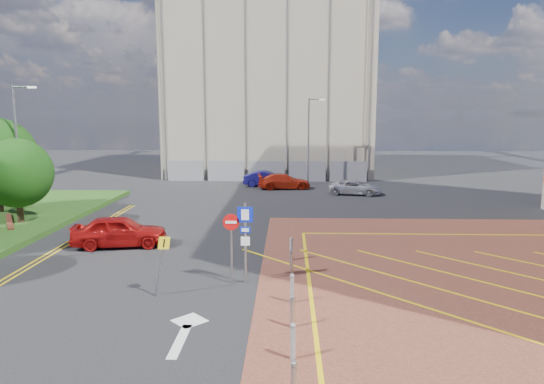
# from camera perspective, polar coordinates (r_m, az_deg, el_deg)

# --- Properties ---
(ground) EXTENTS (140.00, 140.00, 0.00)m
(ground) POSITION_cam_1_polar(r_m,az_deg,el_deg) (18.55, -4.95, -11.62)
(ground) COLOR black
(ground) RESTS_ON ground
(tree_c) EXTENTS (4.00, 4.00, 4.90)m
(tree_c) POSITION_cam_1_polar(r_m,az_deg,el_deg) (31.57, -27.80, 1.97)
(tree_c) COLOR #3D2B1C
(tree_c) RESTS_ON grass_bed
(lamp_left_far) EXTENTS (1.53, 0.16, 8.00)m
(lamp_left_far) POSITION_cam_1_polar(r_m,az_deg,el_deg) (33.64, -27.68, 4.88)
(lamp_left_far) COLOR #9EA0A8
(lamp_left_far) RESTS_ON grass_bed
(lamp_back) EXTENTS (1.53, 0.16, 8.00)m
(lamp_back) POSITION_cam_1_polar(r_m,az_deg,el_deg) (45.30, 4.41, 6.36)
(lamp_back) COLOR #9EA0A8
(lamp_back) RESTS_ON ground
(sign_cluster) EXTENTS (1.17, 0.12, 3.20)m
(sign_cluster) POSITION_cam_1_polar(r_m,az_deg,el_deg) (18.87, -3.78, -5.02)
(sign_cluster) COLOR #9EA0A8
(sign_cluster) RESTS_ON ground
(warning_sign) EXTENTS (0.65, 0.40, 2.25)m
(warning_sign) POSITION_cam_1_polar(r_m,az_deg,el_deg) (18.09, -12.94, -7.60)
(warning_sign) COLOR #9EA0A8
(warning_sign) RESTS_ON ground
(bollard_row) EXTENTS (0.14, 11.14, 0.90)m
(bollard_row) POSITION_cam_1_polar(r_m,az_deg,el_deg) (16.70, 2.37, -12.28)
(bollard_row) COLOR #9EA0A8
(bollard_row) RESTS_ON forecourt
(construction_building) EXTENTS (21.20, 19.20, 22.00)m
(construction_building) POSITION_cam_1_polar(r_m,az_deg,el_deg) (57.42, -0.21, 13.62)
(construction_building) COLOR #B4AC94
(construction_building) RESTS_ON ground
(construction_fence) EXTENTS (21.60, 0.06, 2.00)m
(construction_fence) POSITION_cam_1_polar(r_m,az_deg,el_deg) (47.55, 0.55, 2.46)
(construction_fence) COLOR gray
(construction_fence) RESTS_ON ground
(car_red_left) EXTENTS (4.84, 2.59, 1.57)m
(car_red_left) POSITION_cam_1_polar(r_m,az_deg,el_deg) (25.44, -17.51, -4.41)
(car_red_left) COLOR #9B0E0D
(car_red_left) RESTS_ON ground
(car_blue_back) EXTENTS (4.26, 1.55, 1.40)m
(car_blue_back) POSITION_cam_1_polar(r_m,az_deg,el_deg) (44.31, -0.61, 1.57)
(car_blue_back) COLOR navy
(car_blue_back) RESTS_ON ground
(car_red_back) EXTENTS (4.82, 2.43, 1.34)m
(car_red_back) POSITION_cam_1_polar(r_m,az_deg,el_deg) (42.79, 1.43, 1.26)
(car_red_back) COLOR #B3220F
(car_red_back) RESTS_ON ground
(car_silver_back) EXTENTS (4.53, 2.75, 1.18)m
(car_silver_back) POSITION_cam_1_polar(r_m,az_deg,el_deg) (40.38, 9.68, 0.53)
(car_silver_back) COLOR silver
(car_silver_back) RESTS_ON ground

